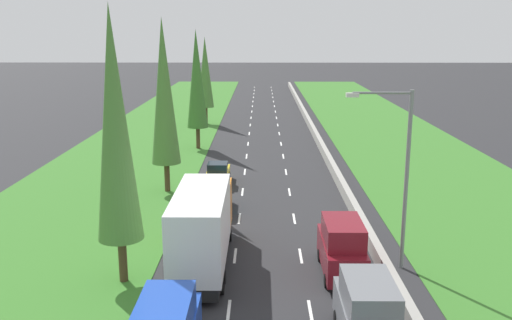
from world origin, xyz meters
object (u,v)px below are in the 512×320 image
object	(u,v)px
maroon_van_right_lane	(342,247)
poplar_tree_third	(164,92)
yellow_hatchback_left_lane	(218,173)
poplar_tree_fifth	(205,73)
teal_hatchback_left_lane	(217,199)
poplar_tree_second	(115,126)
white_box_truck_left_lane	(203,226)
poplar_tree_fourth	(197,79)
grey_van_right_lane	(367,314)
street_light_mast	(400,167)

from	to	relation	value
maroon_van_right_lane	poplar_tree_third	xyz separation A→B (m)	(-10.93, 14.34, 6.00)
yellow_hatchback_left_lane	poplar_tree_fifth	xyz separation A→B (m)	(-3.68, 28.40, 5.71)
teal_hatchback_left_lane	poplar_tree_fifth	xyz separation A→B (m)	(-4.11, 35.15, 5.71)
poplar_tree_second	poplar_tree_fifth	xyz separation A→B (m)	(-0.48, 45.85, -0.98)
white_box_truck_left_lane	yellow_hatchback_left_lane	size ratio (longest dim) A/B	2.41
maroon_van_right_lane	poplar_tree_fifth	bearing A→B (deg)	103.74
poplar_tree_fifth	yellow_hatchback_left_lane	bearing A→B (deg)	-82.62
white_box_truck_left_lane	poplar_tree_fourth	bearing A→B (deg)	96.87
yellow_hatchback_left_lane	poplar_tree_third	size ratio (longest dim) A/B	0.31
poplar_tree_second	poplar_tree_third	distance (m)	15.25
maroon_van_right_lane	white_box_truck_left_lane	bearing A→B (deg)	172.77
white_box_truck_left_lane	poplar_tree_fourth	xyz separation A→B (m)	(-3.48, 28.90, 4.82)
teal_hatchback_left_lane	maroon_van_right_lane	world-z (taller)	maroon_van_right_lane
white_box_truck_left_lane	poplar_tree_fifth	bearing A→B (deg)	95.36
white_box_truck_left_lane	maroon_van_right_lane	distance (m)	6.96
teal_hatchback_left_lane	grey_van_right_lane	xyz separation A→B (m)	(6.90, -16.29, 0.56)
teal_hatchback_left_lane	poplar_tree_third	bearing A→B (deg)	131.68
maroon_van_right_lane	street_light_mast	xyz separation A→B (m)	(2.81, 0.81, 3.83)
teal_hatchback_left_lane	poplar_tree_fourth	world-z (taller)	poplar_tree_fourth
teal_hatchback_left_lane	poplar_tree_fifth	world-z (taller)	poplar_tree_fifth
street_light_mast	white_box_truck_left_lane	bearing A→B (deg)	179.66
poplar_tree_fourth	street_light_mast	xyz separation A→B (m)	(13.15, -28.96, -1.77)
maroon_van_right_lane	poplar_tree_fourth	world-z (taller)	poplar_tree_fourth
white_box_truck_left_lane	poplar_tree_fourth	world-z (taller)	poplar_tree_fourth
poplar_tree_fourth	poplar_tree_fifth	distance (m)	15.20
poplar_tree_fifth	poplar_tree_third	bearing A→B (deg)	-89.88
yellow_hatchback_left_lane	poplar_tree_fourth	distance (m)	14.90
teal_hatchback_left_lane	maroon_van_right_lane	size ratio (longest dim) A/B	0.80
white_box_truck_left_lane	poplar_tree_second	xyz separation A→B (m)	(-3.66, -1.77, 5.34)
yellow_hatchback_left_lane	maroon_van_right_lane	distance (m)	18.11
poplar_tree_third	poplar_tree_second	bearing A→B (deg)	-88.45
teal_hatchback_left_lane	yellow_hatchback_left_lane	world-z (taller)	same
white_box_truck_left_lane	poplar_tree_third	size ratio (longest dim) A/B	0.74
white_box_truck_left_lane	street_light_mast	bearing A→B (deg)	-0.34
poplar_tree_second	teal_hatchback_left_lane	bearing A→B (deg)	71.23
poplar_tree_second	white_box_truck_left_lane	bearing A→B (deg)	25.81
maroon_van_right_lane	street_light_mast	bearing A→B (deg)	16.12
street_light_mast	teal_hatchback_left_lane	bearing A→B (deg)	137.16
maroon_van_right_lane	poplar_tree_fourth	bearing A→B (deg)	109.15
white_box_truck_left_lane	yellow_hatchback_left_lane	bearing A→B (deg)	91.68
poplar_tree_fourth	white_box_truck_left_lane	bearing A→B (deg)	-83.13
poplar_tree_second	poplar_tree_third	size ratio (longest dim) A/B	1.02
poplar_tree_fifth	poplar_tree_fourth	bearing A→B (deg)	-87.53
yellow_hatchback_left_lane	poplar_tree_third	bearing A→B (deg)	-148.55
poplar_tree_second	maroon_van_right_lane	bearing A→B (deg)	4.89
poplar_tree_third	poplar_tree_fourth	bearing A→B (deg)	87.82
poplar_tree_fifth	poplar_tree_second	bearing A→B (deg)	-89.40
grey_van_right_lane	poplar_tree_fifth	bearing A→B (deg)	102.09
grey_van_right_lane	poplar_tree_fourth	xyz separation A→B (m)	(-10.36, 36.27, 5.61)
poplar_tree_third	poplar_tree_fourth	distance (m)	15.45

